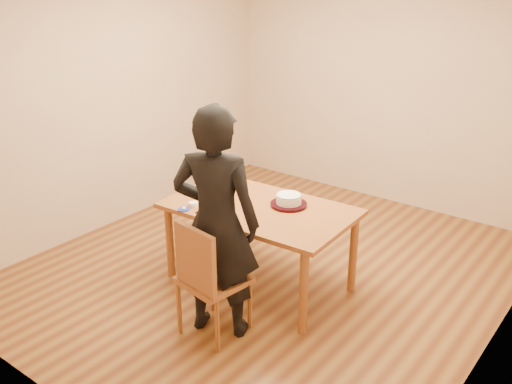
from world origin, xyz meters
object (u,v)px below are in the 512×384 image
Objects in this scene: cake_plate at (289,204)px; person at (216,224)px; dining_table at (260,209)px; dining_chair at (214,280)px; cake at (289,199)px.

cake_plate is 0.91m from person.
dining_table is 0.84m from dining_chair.
dining_chair is at bearing 68.13° from person.
dining_chair is 0.25× the size of person.
dining_table is 0.77m from person.
cake is at bearing -114.21° from person.
cake is at bearing 96.15° from dining_chair.
person is (0.00, 0.05, 0.45)m from dining_chair.
dining_table is at bearing 109.33° from dining_chair.
cake_plate is at bearing 39.49° from dining_table.
dining_table is at bearing -138.22° from cake_plate.
dining_table is 5.02× the size of cake_plate.
cake_plate is at bearing -114.21° from person.
cake reaches higher than dining_table.
dining_table is 0.25m from cake_plate.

